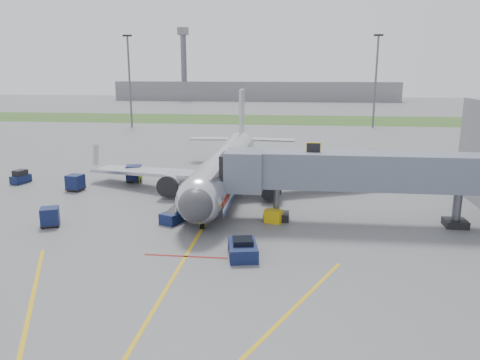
# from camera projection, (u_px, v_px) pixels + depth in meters

# --- Properties ---
(ground) EXTENTS (400.00, 400.00, 0.00)m
(ground) POSITION_uv_depth(u_px,v_px,m) (197.00, 237.00, 36.81)
(ground) COLOR #565659
(ground) RESTS_ON ground
(grass_strip) EXTENTS (300.00, 25.00, 0.01)m
(grass_strip) POSITION_uv_depth(u_px,v_px,m) (267.00, 119.00, 123.79)
(grass_strip) COLOR #2D4C1E
(grass_strip) RESTS_ON ground
(apron_markings) EXTENTS (21.52, 50.00, 0.01)m
(apron_markings) POSITION_uv_depth(u_px,v_px,m) (173.00, 277.00, 29.65)
(apron_markings) COLOR gold
(apron_markings) RESTS_ON ground
(airliner) EXTENTS (32.10, 35.67, 10.25)m
(airliner) POSITION_uv_depth(u_px,v_px,m) (226.00, 166.00, 50.94)
(airliner) COLOR silver
(airliner) RESTS_ON ground
(jet_bridge) EXTENTS (25.30, 4.00, 6.90)m
(jet_bridge) POSITION_uv_depth(u_px,v_px,m) (359.00, 172.00, 39.15)
(jet_bridge) COLOR slate
(jet_bridge) RESTS_ON ground
(light_mast_left) EXTENTS (2.00, 0.44, 20.40)m
(light_mast_left) POSITION_uv_depth(u_px,v_px,m) (130.00, 79.00, 105.41)
(light_mast_left) COLOR #595B60
(light_mast_left) RESTS_ON ground
(light_mast_right) EXTENTS (2.00, 0.44, 20.40)m
(light_mast_right) POSITION_uv_depth(u_px,v_px,m) (376.00, 79.00, 103.97)
(light_mast_right) COLOR #595B60
(light_mast_right) RESTS_ON ground
(distant_terminal) EXTENTS (120.00, 14.00, 8.00)m
(distant_terminal) POSITION_uv_depth(u_px,v_px,m) (255.00, 91.00, 201.34)
(distant_terminal) COLOR slate
(distant_terminal) RESTS_ON ground
(control_tower) EXTENTS (4.00, 4.00, 30.00)m
(control_tower) POSITION_uv_depth(u_px,v_px,m) (184.00, 59.00, 196.87)
(control_tower) COLOR #595B60
(control_tower) RESTS_ON ground
(pushback_tug) EXTENTS (2.51, 3.48, 1.32)m
(pushback_tug) POSITION_uv_depth(u_px,v_px,m) (243.00, 249.00, 32.84)
(pushback_tug) COLOR #0C0C35
(pushback_tug) RESTS_ON ground
(baggage_tug) EXTENTS (1.71, 2.45, 1.56)m
(baggage_tug) POSITION_uv_depth(u_px,v_px,m) (21.00, 177.00, 54.11)
(baggage_tug) COLOR #0C0C35
(baggage_tug) RESTS_ON ground
(baggage_cart_a) EXTENTS (1.96, 1.96, 1.61)m
(baggage_cart_a) POSITION_uv_depth(u_px,v_px,m) (50.00, 217.00, 39.17)
(baggage_cart_a) COLOR #0C0C35
(baggage_cart_a) RESTS_ON ground
(baggage_cart_b) EXTENTS (1.85, 1.85, 1.73)m
(baggage_cart_b) POSITION_uv_depth(u_px,v_px,m) (75.00, 182.00, 50.82)
(baggage_cart_b) COLOR #0C0C35
(baggage_cart_b) RESTS_ON ground
(baggage_cart_c) EXTENTS (2.13, 2.13, 1.91)m
(baggage_cart_c) POSITION_uv_depth(u_px,v_px,m) (134.00, 173.00, 54.90)
(baggage_cart_c) COLOR #0C0C35
(baggage_cart_c) RESTS_ON ground
(belt_loader) EXTENTS (2.80, 4.58, 2.18)m
(belt_loader) POSITION_uv_depth(u_px,v_px,m) (179.00, 214.00, 40.87)
(belt_loader) COLOR #0C0C35
(belt_loader) RESTS_ON ground
(ground_power_cart) EXTENTS (1.64, 1.33, 1.14)m
(ground_power_cart) POSITION_uv_depth(u_px,v_px,m) (273.00, 216.00, 40.16)
(ground_power_cart) COLOR gold
(ground_power_cart) RESTS_ON ground
(ramp_worker) EXTENTS (0.68, 0.72, 1.65)m
(ramp_worker) POSITION_uv_depth(u_px,v_px,m) (140.00, 176.00, 54.21)
(ramp_worker) COLOR #B4E01A
(ramp_worker) RESTS_ON ground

